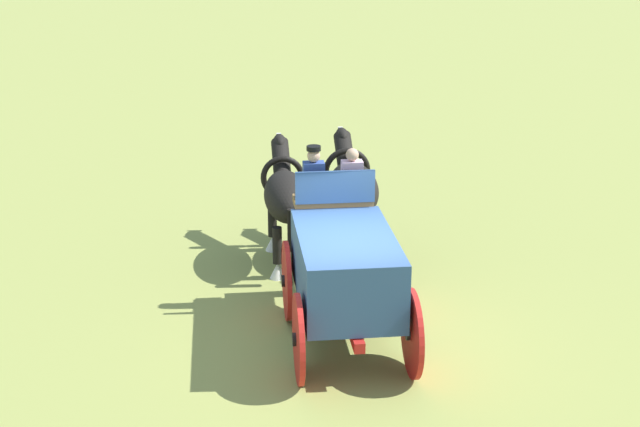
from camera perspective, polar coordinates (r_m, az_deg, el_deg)
ground_plane at (r=14.61m, az=1.59°, el=-8.24°), size 220.00×220.00×0.00m
show_wagon at (r=14.22m, az=1.54°, el=-3.37°), size 5.80×2.13×2.87m
draft_horse_near at (r=17.47m, az=-2.18°, el=1.07°), size 3.15×1.09×2.19m
draft_horse_off at (r=17.56m, az=2.05°, el=1.49°), size 3.06×1.16×2.30m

